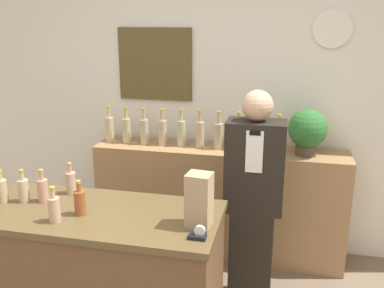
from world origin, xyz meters
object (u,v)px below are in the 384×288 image
(paper_bag, at_px, (199,200))
(potted_plant, at_px, (307,130))
(shopkeeper, at_px, (253,202))
(tape_dispenser, at_px, (198,234))

(paper_bag, bearing_deg, potted_plant, 65.57)
(shopkeeper, height_order, tape_dispenser, shopkeeper)
(potted_plant, xyz_separation_m, paper_bag, (-0.60, -1.31, -0.08))
(tape_dispenser, bearing_deg, shopkeeper, 76.08)
(paper_bag, height_order, tape_dispenser, paper_bag)
(potted_plant, height_order, paper_bag, potted_plant)
(shopkeeper, distance_m, paper_bag, 0.82)
(tape_dispenser, bearing_deg, paper_bag, 99.96)
(shopkeeper, relative_size, paper_bag, 5.28)
(shopkeeper, bearing_deg, paper_bag, -108.15)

